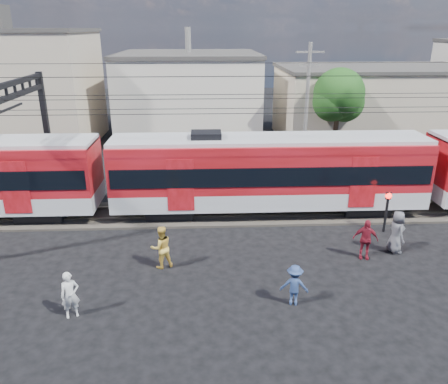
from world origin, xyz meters
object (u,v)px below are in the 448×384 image
at_px(commuter_train, 273,171).
at_px(pedestrian_a, 70,295).
at_px(crossing_signal, 387,204).
at_px(pedestrian_c, 294,285).

xyz_separation_m(commuter_train, pedestrian_a, (-8.13, -8.54, -1.56)).
relative_size(pedestrian_a, crossing_signal, 0.82).
bearing_deg(pedestrian_c, crossing_signal, -122.83).
distance_m(pedestrian_c, crossing_signal, 8.00).
bearing_deg(crossing_signal, pedestrian_a, -155.51).
bearing_deg(crossing_signal, pedestrian_c, -134.29).
bearing_deg(pedestrian_c, pedestrian_a, 14.08).
relative_size(commuter_train, crossing_signal, 24.40).
height_order(pedestrian_a, pedestrian_c, pedestrian_a).
relative_size(commuter_train, pedestrian_c, 32.48).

